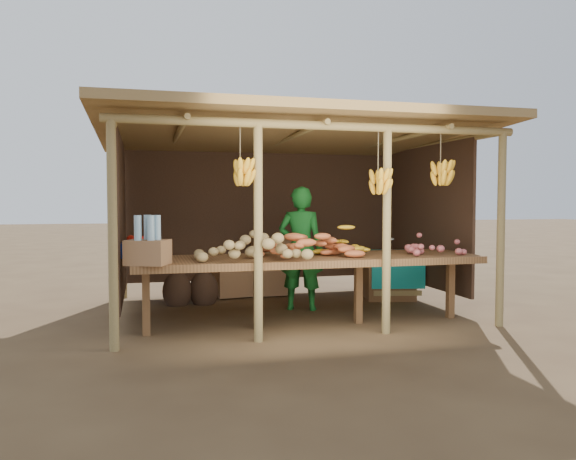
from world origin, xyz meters
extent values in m
plane|color=brown|center=(0.00, 0.00, 0.00)|extent=(60.00, 60.00, 0.00)
cylinder|color=#947E4C|center=(-2.10, -1.50, 1.10)|extent=(0.09, 0.09, 2.20)
cylinder|color=#947E4C|center=(2.10, -1.50, 1.10)|extent=(0.09, 0.09, 2.20)
cylinder|color=#947E4C|center=(-2.10, 1.50, 1.10)|extent=(0.09, 0.09, 2.20)
cylinder|color=#947E4C|center=(2.10, 1.50, 1.10)|extent=(0.09, 0.09, 2.20)
cylinder|color=#947E4C|center=(-0.70, -1.50, 1.10)|extent=(0.09, 0.09, 2.20)
cylinder|color=#947E4C|center=(0.70, -1.50, 1.10)|extent=(0.09, 0.09, 2.20)
cylinder|color=#947E4C|center=(0.00, -1.50, 2.20)|extent=(4.40, 0.09, 0.09)
cylinder|color=#947E4C|center=(0.00, 1.50, 2.20)|extent=(4.40, 0.09, 0.09)
cube|color=#A07E4B|center=(0.00, 0.00, 2.29)|extent=(4.70, 3.50, 0.28)
cube|color=#442D1F|center=(0.00, 1.48, 1.21)|extent=(4.20, 0.04, 1.98)
cube|color=#442D1F|center=(-2.08, 0.20, 1.21)|extent=(0.04, 2.40, 1.98)
cube|color=#442D1F|center=(2.08, 0.20, 1.21)|extent=(0.04, 2.40, 1.98)
cube|color=brown|center=(0.00, -0.95, 0.76)|extent=(3.90, 1.05, 0.08)
cube|color=brown|center=(-1.80, -0.95, 0.36)|extent=(0.08, 0.08, 0.72)
cube|color=brown|center=(-0.60, -0.95, 0.36)|extent=(0.08, 0.08, 0.72)
cube|color=brown|center=(0.60, -0.95, 0.36)|extent=(0.08, 0.08, 0.72)
cube|color=brown|center=(1.80, -0.95, 0.36)|extent=(0.08, 0.08, 0.72)
cylinder|color=navy|center=(-1.90, -0.55, 0.88)|extent=(0.46, 0.46, 0.16)
cube|color=#8C613F|center=(-1.78, -1.35, 0.92)|extent=(0.48, 0.43, 0.24)
imported|color=#166722|center=(0.17, 0.01, 0.81)|extent=(0.69, 0.59, 1.61)
cube|color=brown|center=(1.65, 0.48, 0.32)|extent=(0.80, 0.72, 0.63)
cube|color=#0C8D8E|center=(1.65, 0.48, 0.66)|extent=(0.88, 0.81, 0.06)
cube|color=#8C613F|center=(0.05, 1.18, 0.23)|extent=(0.57, 0.48, 0.43)
cube|color=#8C613F|center=(0.05, 1.18, 0.66)|extent=(0.57, 0.48, 0.43)
cube|color=#8C613F|center=(-0.54, 1.18, 0.23)|extent=(0.57, 0.48, 0.43)
ellipsoid|color=#442D1F|center=(-1.38, 0.73, 0.24)|extent=(0.40, 0.40, 0.54)
ellipsoid|color=#442D1F|center=(-1.01, 0.73, 0.24)|extent=(0.40, 0.40, 0.54)
camera|label=1|loc=(-1.83, -7.02, 1.43)|focal=35.00mm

